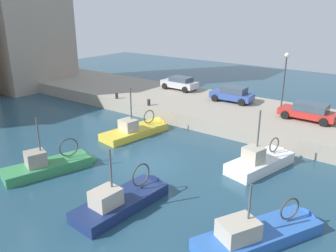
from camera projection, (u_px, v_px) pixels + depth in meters
water_surface at (148, 164)px, 22.16m from camera, size 80.00×80.00×0.00m
quay_wall at (230, 113)px, 30.64m from camera, size 9.00×56.00×1.20m
fishing_boat_white at (263, 165)px, 21.71m from camera, size 5.86×3.02×4.69m
fishing_boat_yellow at (139, 132)px, 27.34m from camera, size 6.48×2.83×4.71m
fishing_boat_blue at (264, 237)px, 14.98m from camera, size 6.69×4.50×3.71m
fishing_boat_navy at (127, 203)px, 17.59m from camera, size 6.03×2.34×4.25m
fishing_boat_green at (54, 168)px, 21.27m from camera, size 6.11×3.29×4.32m
parked_car_blue at (232, 94)px, 31.64m from camera, size 1.97×3.95×1.42m
parked_car_red at (309, 111)px, 26.59m from camera, size 2.00×4.27×1.36m
parked_car_silver at (180, 83)px, 36.25m from camera, size 1.97×3.93×1.36m
mooring_bollard_mid at (149, 102)px, 30.61m from camera, size 0.28×0.28×0.55m
mooring_bollard_north at (117, 96)px, 32.88m from camera, size 0.28×0.28×0.55m
quay_streetlamp at (285, 72)px, 28.27m from camera, size 0.36×0.36×4.83m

